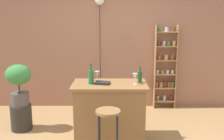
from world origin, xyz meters
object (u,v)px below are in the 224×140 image
object	(u,v)px
bar_stool	(107,124)
bottle_wine_red	(139,77)
spice_shelf	(164,66)
pendant_globe_light	(99,3)
plant_stool	(20,117)
wine_glass_right	(134,76)
potted_plant	(18,81)
wine_glass_center	(90,73)
cookbook	(102,83)
wine_glass_left	(96,74)
bottle_soda_blue	(90,77)

from	to	relation	value
bar_stool	bottle_wine_red	distance (m)	0.96
spice_shelf	pendant_globe_light	bearing A→B (deg)	178.41
spice_shelf	plant_stool	size ratio (longest dim) A/B	3.99
spice_shelf	wine_glass_right	bearing A→B (deg)	-116.43
potted_plant	wine_glass_center	bearing A→B (deg)	-10.28
plant_stool	cookbook	xyz separation A→B (m)	(1.40, -0.43, 0.71)
plant_stool	wine_glass_right	world-z (taller)	wine_glass_right
wine_glass_left	wine_glass_right	size ratio (longest dim) A/B	1.00
wine_glass_right	wine_glass_left	bearing A→B (deg)	164.95
bottle_wine_red	wine_glass_right	xyz separation A→B (m)	(-0.08, -0.09, 0.02)
bottle_soda_blue	wine_glass_left	size ratio (longest dim) A/B	1.79
wine_glass_left	wine_glass_center	distance (m)	0.12
pendant_globe_light	bottle_wine_red	bearing A→B (deg)	-65.89
wine_glass_left	cookbook	size ratio (longest dim) A/B	0.78
spice_shelf	bottle_soda_blue	distance (m)	2.08
wine_glass_center	pendant_globe_light	size ratio (longest dim) A/B	0.07
pendant_globe_light	cookbook	bearing A→B (deg)	-86.21
bottle_wine_red	pendant_globe_light	size ratio (longest dim) A/B	0.11
bar_stool	cookbook	xyz separation A→B (m)	(-0.09, 0.60, 0.40)
plant_stool	potted_plant	world-z (taller)	potted_plant
cookbook	wine_glass_left	bearing A→B (deg)	132.70
bottle_wine_red	wine_glass_right	size ratio (longest dim) A/B	1.50
wine_glass_left	wine_glass_right	distance (m)	0.59
spice_shelf	pendant_globe_light	distance (m)	1.85
bottle_soda_blue	cookbook	xyz separation A→B (m)	(0.17, -0.01, -0.09)
spice_shelf	bottle_soda_blue	world-z (taller)	spice_shelf
bottle_wine_red	pendant_globe_light	distance (m)	2.00
wine_glass_center	wine_glass_right	distance (m)	0.70
bar_stool	bottle_soda_blue	bearing A→B (deg)	113.13
spice_shelf	wine_glass_right	size ratio (longest dim) A/B	10.61
potted_plant	cookbook	bearing A→B (deg)	-17.06
bottle_soda_blue	pendant_globe_light	distance (m)	1.93
spice_shelf	potted_plant	size ratio (longest dim) A/B	2.51
cookbook	pendant_globe_light	size ratio (longest dim) A/B	0.09
bar_stool	wine_glass_left	world-z (taller)	wine_glass_left
cookbook	wine_glass_center	bearing A→B (deg)	143.22
bottle_soda_blue	wine_glass_left	bearing A→B (deg)	58.95
plant_stool	bottle_soda_blue	xyz separation A→B (m)	(1.23, -0.42, 0.80)
plant_stool	potted_plant	xyz separation A→B (m)	(-0.00, 0.00, 0.63)
wine_glass_center	wine_glass_right	bearing A→B (deg)	-18.08
bottle_soda_blue	wine_glass_center	distance (m)	0.20
bottle_wine_red	wine_glass_right	distance (m)	0.13
potted_plant	bottle_wine_red	size ratio (longest dim) A/B	2.82
wine_glass_center	cookbook	xyz separation A→B (m)	(0.19, -0.21, -0.10)
bottle_wine_red	bar_stool	bearing A→B (deg)	-124.48
bottle_soda_blue	cookbook	world-z (taller)	bottle_soda_blue
wine_glass_center	wine_glass_right	world-z (taller)	same
spice_shelf	wine_glass_center	bearing A→B (deg)	-137.27
wine_glass_center	cookbook	world-z (taller)	wine_glass_center
spice_shelf	wine_glass_center	xyz separation A→B (m)	(-1.43, -1.32, 0.14)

